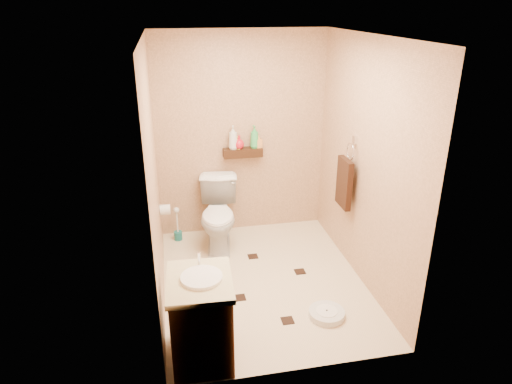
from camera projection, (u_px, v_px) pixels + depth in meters
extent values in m
plane|color=beige|center=(263.00, 281.00, 4.69)|extent=(2.50, 2.50, 0.00)
cube|color=tan|center=(242.00, 136.00, 5.36)|extent=(2.00, 0.04, 2.40)
cube|color=tan|center=(303.00, 234.00, 3.10)|extent=(2.00, 0.04, 2.40)
cube|color=tan|center=(154.00, 179.00, 4.05)|extent=(0.04, 2.50, 2.40)
cube|color=tan|center=(365.00, 165.00, 4.41)|extent=(0.04, 2.50, 2.40)
cube|color=white|center=(265.00, 36.00, 3.77)|extent=(2.00, 2.50, 0.02)
cube|color=#38200F|center=(243.00, 152.00, 5.36)|extent=(0.46, 0.14, 0.10)
cube|color=black|center=(240.00, 298.00, 4.43)|extent=(0.11, 0.11, 0.01)
cube|color=black|center=(300.00, 272.00, 4.85)|extent=(0.11, 0.11, 0.01)
cube|color=black|center=(287.00, 320.00, 4.11)|extent=(0.11, 0.11, 0.01)
cube|color=black|center=(206.00, 262.00, 5.02)|extent=(0.11, 0.11, 0.01)
cube|color=black|center=(330.00, 312.00, 4.23)|extent=(0.11, 0.11, 0.01)
cube|color=black|center=(253.00, 256.00, 5.14)|extent=(0.11, 0.11, 0.01)
imported|color=white|center=(219.00, 215.00, 5.23)|extent=(0.54, 0.83, 0.79)
cube|color=brown|center=(202.00, 321.00, 3.58)|extent=(0.49, 0.59, 0.69)
cube|color=beige|center=(199.00, 282.00, 3.43)|extent=(0.52, 0.62, 0.04)
cylinder|color=white|center=(202.00, 278.00, 3.43)|extent=(0.32, 0.32, 0.04)
cylinder|color=silver|center=(199.00, 259.00, 3.58)|extent=(0.03, 0.03, 0.11)
cylinder|color=silver|center=(327.00, 314.00, 4.16)|extent=(0.35, 0.35, 0.06)
cylinder|color=white|center=(327.00, 311.00, 4.14)|extent=(0.20, 0.20, 0.01)
cylinder|color=#196765|center=(178.00, 236.00, 5.49)|extent=(0.10, 0.10, 0.11)
cylinder|color=silver|center=(177.00, 221.00, 5.42)|extent=(0.02, 0.02, 0.30)
sphere|color=silver|center=(176.00, 210.00, 5.36)|extent=(0.07, 0.07, 0.07)
cube|color=silver|center=(355.00, 140.00, 4.57)|extent=(0.03, 0.06, 0.08)
torus|color=silver|center=(351.00, 151.00, 4.61)|extent=(0.02, 0.19, 0.19)
cube|color=black|center=(344.00, 183.00, 4.73)|extent=(0.06, 0.30, 0.52)
cylinder|color=silver|center=(165.00, 210.00, 4.88)|extent=(0.11, 0.11, 0.11)
cylinder|color=silver|center=(161.00, 205.00, 4.85)|extent=(0.04, 0.02, 0.02)
imported|color=silver|center=(233.00, 138.00, 5.27)|extent=(0.12, 0.12, 0.27)
imported|color=yellow|center=(238.00, 143.00, 5.30)|extent=(0.09, 0.09, 0.15)
imported|color=red|center=(239.00, 142.00, 5.30)|extent=(0.17, 0.17, 0.16)
imported|color=green|center=(254.00, 137.00, 5.31)|extent=(0.12, 0.12, 0.26)
imported|color=#EC9A4E|center=(259.00, 141.00, 5.34)|extent=(0.09, 0.09, 0.15)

